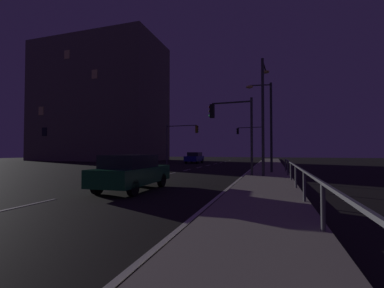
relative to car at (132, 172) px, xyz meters
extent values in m
plane|color=black|center=(-1.54, 8.83, -0.82)|extent=(112.00, 112.00, 0.00)
cube|color=#9E937F|center=(5.64, 8.83, -0.75)|extent=(2.84, 77.00, 0.14)
cube|color=silver|center=(-1.54, -3.67, -0.82)|extent=(0.14, 2.00, 0.01)
cube|color=silver|center=(-1.54, 0.33, -0.82)|extent=(0.14, 2.00, 0.01)
cube|color=silver|center=(-1.54, 4.33, -0.82)|extent=(0.14, 2.00, 0.01)
cube|color=silver|center=(-1.54, 8.33, -0.82)|extent=(0.14, 2.00, 0.01)
cube|color=silver|center=(-1.54, 12.33, -0.82)|extent=(0.14, 2.00, 0.01)
cube|color=silver|center=(-1.54, 16.33, -0.82)|extent=(0.14, 2.00, 0.01)
cube|color=silver|center=(-1.54, 20.33, -0.82)|extent=(0.14, 2.00, 0.01)
cube|color=silver|center=(-1.54, 24.33, -0.82)|extent=(0.14, 2.00, 0.01)
cube|color=silver|center=(-1.54, 28.33, -0.82)|extent=(0.14, 2.00, 0.01)
cube|color=silver|center=(-1.54, 32.33, -0.82)|extent=(0.14, 2.00, 0.01)
cube|color=silver|center=(-1.54, 36.33, -0.82)|extent=(0.14, 2.00, 0.01)
cube|color=silver|center=(3.96, 13.83, -0.82)|extent=(0.14, 53.00, 0.01)
cube|color=#14592D|center=(0.00, 0.07, -0.15)|extent=(1.93, 4.44, 0.70)
cube|color=#1E2328|center=(0.00, -0.18, 0.47)|extent=(1.66, 2.50, 0.55)
cylinder|color=black|center=(-0.84, 1.45, -0.50)|extent=(0.24, 0.65, 0.64)
cylinder|color=black|center=(0.76, 1.49, -0.50)|extent=(0.24, 0.65, 0.64)
cylinder|color=black|center=(-0.77, -1.36, -0.50)|extent=(0.24, 0.65, 0.64)
cylinder|color=black|center=(0.83, -1.32, -0.50)|extent=(0.24, 0.65, 0.64)
cube|color=navy|center=(-4.83, 25.33, -0.15)|extent=(1.92, 4.44, 0.70)
cube|color=#1E2328|center=(-4.84, 25.58, 0.47)|extent=(1.66, 2.50, 0.55)
cylinder|color=black|center=(-4.00, 23.94, -0.50)|extent=(0.24, 0.65, 0.64)
cylinder|color=black|center=(-5.60, 23.90, -0.50)|extent=(0.24, 0.65, 0.64)
cylinder|color=black|center=(-4.07, 26.76, -0.50)|extent=(0.24, 0.65, 0.64)
cylinder|color=black|center=(-5.67, 26.72, -0.50)|extent=(0.24, 0.65, 0.64)
cylinder|color=#38383D|center=(4.63, 7.41, 1.91)|extent=(0.16, 0.16, 5.18)
cylinder|color=#2D3033|center=(3.27, 7.46, 4.25)|extent=(2.72, 0.23, 0.11)
cube|color=black|center=(1.91, 7.52, 3.72)|extent=(0.29, 0.35, 0.95)
sphere|color=black|center=(1.76, 7.53, 4.02)|extent=(0.20, 0.20, 0.20)
sphere|color=black|center=(1.76, 7.53, 3.72)|extent=(0.20, 0.20, 0.20)
sphere|color=#19D84C|center=(1.76, 7.53, 3.42)|extent=(0.20, 0.20, 0.20)
cylinder|color=#4C4C51|center=(-7.66, 21.91, 1.84)|extent=(0.16, 0.16, 5.33)
cylinder|color=#4C4C51|center=(-5.51, 21.75, 4.26)|extent=(4.29, 0.43, 0.11)
cube|color=olive|center=(-3.37, 21.59, 3.73)|extent=(0.30, 0.36, 0.95)
sphere|color=black|center=(-3.22, 21.58, 4.03)|extent=(0.20, 0.20, 0.20)
sphere|color=black|center=(-3.22, 21.58, 3.73)|extent=(0.20, 0.20, 0.20)
sphere|color=#19D84C|center=(-3.22, 21.58, 3.43)|extent=(0.20, 0.20, 0.20)
cylinder|color=#2D3033|center=(4.60, 30.48, 2.08)|extent=(0.16, 0.16, 5.53)
cylinder|color=#38383D|center=(2.65, 30.69, 4.60)|extent=(3.91, 0.54, 0.11)
cube|color=black|center=(0.70, 30.91, 4.07)|extent=(0.32, 0.37, 0.95)
sphere|color=black|center=(0.55, 30.93, 4.37)|extent=(0.20, 0.20, 0.20)
sphere|color=black|center=(0.55, 30.93, 4.07)|extent=(0.20, 0.20, 0.20)
sphere|color=#19D84C|center=(0.55, 30.93, 3.77)|extent=(0.20, 0.20, 0.20)
cylinder|color=#2D3033|center=(5.86, 10.36, 2.73)|extent=(0.18, 0.18, 6.83)
cylinder|color=#4C4C51|center=(5.07, 10.25, 6.00)|extent=(1.60, 0.31, 0.10)
ellipsoid|color=#F9D172|center=(4.28, 10.15, 5.90)|extent=(0.56, 0.36, 0.24)
cylinder|color=#38383D|center=(5.36, 7.16, 3.14)|extent=(0.18, 0.18, 7.65)
cylinder|color=#38383D|center=(5.43, 8.26, 6.82)|extent=(0.24, 2.20, 0.10)
ellipsoid|color=#F9D172|center=(5.50, 9.35, 6.72)|extent=(0.56, 0.36, 0.24)
cylinder|color=#59595E|center=(6.91, -4.36, -0.21)|extent=(0.09, 0.09, 0.95)
cylinder|color=#59595E|center=(6.91, -1.20, -0.21)|extent=(0.09, 0.09, 0.95)
cylinder|color=#59595E|center=(6.91, 1.95, -0.21)|extent=(0.09, 0.09, 0.95)
cylinder|color=#59595E|center=(6.91, 5.11, -0.21)|extent=(0.09, 0.09, 0.95)
cylinder|color=#59595E|center=(6.91, 8.27, -0.21)|extent=(0.09, 0.09, 0.95)
cylinder|color=#59595E|center=(6.91, 11.42, -0.21)|extent=(0.09, 0.09, 0.95)
cube|color=slate|center=(6.91, 0.38, 0.27)|extent=(0.06, 22.10, 0.06)
cube|color=#6B6056|center=(-25.43, 31.32, 10.22)|extent=(23.41, 12.38, 22.07)
cube|color=#EACC7A|center=(-33.16, 25.10, 8.03)|extent=(1.10, 0.06, 1.50)
cube|color=#EACC7A|center=(-21.94, 25.10, 13.58)|extent=(1.10, 0.06, 1.50)
cube|color=#EACC7A|center=(-27.64, 25.10, 17.51)|extent=(1.10, 0.06, 1.50)
cube|color=black|center=(-32.31, 25.10, 4.32)|extent=(1.10, 0.06, 1.50)
camera|label=1|loc=(5.96, -10.07, 0.91)|focal=24.05mm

